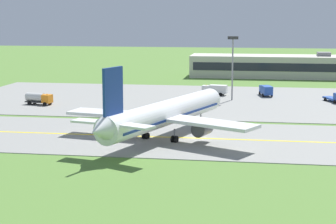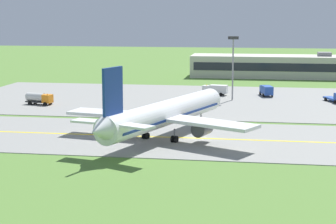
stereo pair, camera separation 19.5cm
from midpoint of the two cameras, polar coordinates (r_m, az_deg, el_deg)
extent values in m
plane|color=#517A33|center=(93.86, 2.91, -2.63)|extent=(500.00, 500.00, 0.00)
cube|color=gray|center=(93.85, 2.91, -2.60)|extent=(240.00, 28.00, 0.10)
cube|color=gray|center=(134.69, 9.05, 1.04)|extent=(140.00, 52.00, 0.10)
cube|color=yellow|center=(93.83, 2.91, -2.56)|extent=(220.00, 0.60, 0.01)
cylinder|color=white|center=(93.10, -0.25, -0.08)|extent=(15.15, 33.38, 4.00)
cone|color=white|center=(109.20, 4.35, 1.34)|extent=(4.45, 3.72, 3.80)
cone|color=white|center=(77.67, -6.80, -1.81)|extent=(4.27, 4.15, 3.40)
cube|color=navy|center=(93.18, -0.25, -0.39)|extent=(14.31, 30.84, 0.36)
cube|color=#1E232D|center=(107.12, 3.87, 1.56)|extent=(3.81, 2.83, 0.70)
cube|color=white|center=(95.69, -5.35, -0.16)|extent=(15.66, 7.71, 0.50)
cylinder|color=#47474C|center=(96.51, -3.69, -0.90)|extent=(3.31, 3.97, 2.30)
cylinder|color=black|center=(97.85, -3.19, -0.75)|extent=(2.06, 0.94, 2.10)
cube|color=white|center=(87.49, 3.94, -1.07)|extent=(15.52, 11.19, 0.50)
cylinder|color=#47474C|center=(90.37, 3.30, -1.62)|extent=(3.31, 3.97, 2.30)
cylinder|color=black|center=(91.79, 3.73, -1.45)|extent=(2.06, 0.94, 2.10)
cube|color=navy|center=(79.63, -5.46, 2.04)|extent=(1.85, 4.28, 6.50)
cube|color=white|center=(81.98, -7.34, -0.93)|extent=(6.40, 3.74, 0.30)
cube|color=white|center=(78.46, -3.55, -1.34)|extent=(6.45, 4.75, 0.30)
cylinder|color=slate|center=(104.99, 3.17, -0.55)|extent=(0.24, 0.24, 1.65)
cylinder|color=black|center=(105.14, 3.16, -0.99)|extent=(0.70, 1.15, 1.10)
cylinder|color=slate|center=(93.18, -2.25, -1.85)|extent=(0.24, 0.24, 1.65)
cylinder|color=black|center=(93.49, -2.39, -2.33)|extent=(0.70, 1.15, 1.10)
cylinder|color=black|center=(93.21, -2.10, -2.36)|extent=(0.70, 1.15, 1.10)
cylinder|color=slate|center=(90.68, 0.58, -2.16)|extent=(0.24, 0.24, 1.65)
cylinder|color=black|center=(90.98, 0.43, -2.65)|extent=(0.70, 1.15, 1.10)
cylinder|color=black|center=(90.73, 0.73, -2.69)|extent=(0.70, 1.15, 1.10)
cube|color=#264CA5|center=(137.65, 15.62, 1.30)|extent=(3.75, 5.06, 0.40)
cylinder|color=black|center=(134.46, 15.92, 0.95)|extent=(0.63, 0.95, 0.90)
cylinder|color=black|center=(139.01, 15.80, 1.23)|extent=(0.63, 0.95, 0.90)
cylinder|color=black|center=(137.97, 15.04, 1.20)|extent=(0.63, 0.95, 0.90)
cube|color=#264CA5|center=(145.28, 9.29, 2.23)|extent=(2.35, 2.20, 1.80)
cube|color=#1E232D|center=(145.98, 9.22, 2.39)|extent=(1.82, 0.53, 0.81)
cube|color=#264CA5|center=(142.37, 9.57, 2.12)|extent=(2.99, 4.56, 2.00)
cylinder|color=orange|center=(145.16, 9.30, 2.62)|extent=(0.20, 0.20, 0.18)
cylinder|color=black|center=(145.19, 8.89, 1.82)|extent=(0.49, 0.94, 0.90)
cylinder|color=black|center=(145.65, 9.66, 1.82)|extent=(0.49, 0.94, 0.90)
cylinder|color=black|center=(141.48, 9.22, 1.61)|extent=(0.49, 0.94, 0.90)
cylinder|color=black|center=(141.97, 10.04, 1.61)|extent=(0.49, 0.94, 0.90)
cube|color=orange|center=(129.68, -11.74, 1.27)|extent=(2.16, 2.32, 1.80)
cube|color=#1E232D|center=(129.23, -11.46, 1.40)|extent=(0.48, 1.83, 0.81)
cylinder|color=silver|center=(131.26, -12.86, 1.44)|extent=(4.47, 2.60, 1.80)
cube|color=#383838|center=(131.40, -12.84, 1.00)|extent=(4.53, 2.90, 0.24)
cylinder|color=orange|center=(129.54, -11.76, 1.71)|extent=(0.20, 0.20, 0.18)
cylinder|color=black|center=(130.67, -11.50, 0.88)|extent=(0.94, 0.47, 0.90)
cylinder|color=black|center=(129.00, -11.96, 0.75)|extent=(0.94, 0.47, 0.90)
cylinder|color=black|center=(132.77, -12.89, 0.97)|extent=(0.94, 0.47, 0.90)
cylinder|color=black|center=(131.04, -13.39, 0.83)|extent=(0.94, 0.47, 0.90)
cube|color=silver|center=(143.39, 3.71, 2.24)|extent=(2.08, 2.25, 1.80)
cube|color=#1E232D|center=(143.53, 3.41, 2.38)|extent=(0.40, 1.84, 0.81)
cube|color=silver|center=(142.68, 4.88, 2.23)|extent=(4.47, 2.72, 2.00)
cylinder|color=orange|center=(143.26, 3.71, 2.64)|extent=(0.20, 0.20, 0.18)
cylinder|color=black|center=(142.57, 3.60, 1.78)|extent=(0.94, 0.43, 0.90)
cylinder|color=black|center=(144.49, 3.80, 1.88)|extent=(0.94, 0.43, 0.90)
cylinder|color=black|center=(141.64, 5.11, 1.70)|extent=(0.94, 0.43, 0.90)
cylinder|color=black|center=(143.67, 5.29, 1.81)|extent=(0.94, 0.43, 0.90)
cube|color=beige|center=(186.14, 11.28, 4.37)|extent=(58.40, 13.12, 6.80)
cube|color=#1E232D|center=(179.53, 11.37, 4.29)|extent=(56.07, 0.10, 2.45)
cube|color=slate|center=(186.67, 14.92, 5.48)|extent=(4.00, 4.00, 1.20)
cylinder|color=gray|center=(134.61, 6.26, 4.08)|extent=(0.36, 0.36, 14.00)
cube|color=#333333|center=(134.11, 6.32, 7.21)|extent=(2.40, 0.50, 0.70)
cone|color=orange|center=(106.68, 3.82, -0.98)|extent=(0.44, 0.44, 0.60)
camera|label=1|loc=(0.10, -90.06, -0.01)|focal=62.51mm
camera|label=2|loc=(0.10, 89.94, 0.01)|focal=62.51mm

